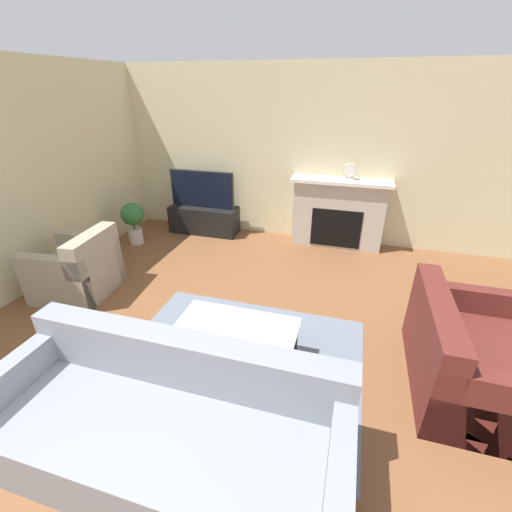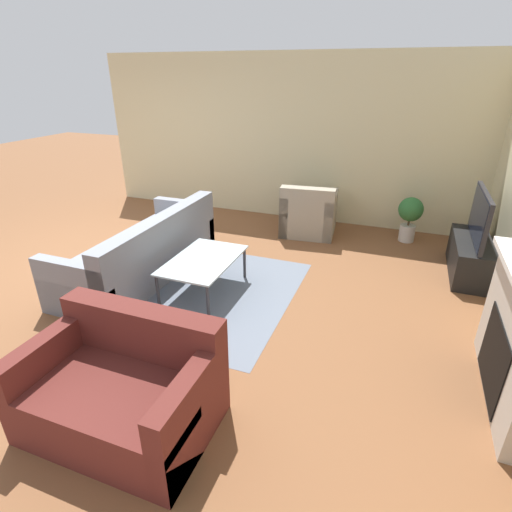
{
  "view_description": "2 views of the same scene",
  "coord_description": "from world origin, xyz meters",
  "px_view_note": "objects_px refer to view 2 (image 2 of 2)",
  "views": [
    {
      "loc": [
        1.03,
        -0.37,
        2.36
      ],
      "look_at": [
        0.13,
        2.72,
        0.75
      ],
      "focal_mm": 24.0,
      "sensor_mm": 36.0,
      "label": 1
    },
    {
      "loc": [
        3.85,
        3.92,
        2.4
      ],
      "look_at": [
        0.41,
        2.62,
        0.7
      ],
      "focal_mm": 28.0,
      "sensor_mm": 36.0,
      "label": 2
    }
  ],
  "objects_px": {
    "couch_sectional": "(144,253)",
    "couch_loveseat": "(124,390)",
    "tv": "(480,217)",
    "potted_plant": "(410,215)",
    "armchair_by_window": "(309,215)",
    "coffee_table": "(203,262)"
  },
  "relations": [
    {
      "from": "couch_sectional",
      "to": "armchair_by_window",
      "type": "height_order",
      "value": "same"
    },
    {
      "from": "couch_sectional",
      "to": "potted_plant",
      "type": "bearing_deg",
      "value": 127.09
    },
    {
      "from": "tv",
      "to": "couch_loveseat",
      "type": "relative_size",
      "value": 0.86
    },
    {
      "from": "couch_sectional",
      "to": "couch_loveseat",
      "type": "distance_m",
      "value": 2.45
    },
    {
      "from": "couch_sectional",
      "to": "coffee_table",
      "type": "relative_size",
      "value": 2.18
    },
    {
      "from": "armchair_by_window",
      "to": "coffee_table",
      "type": "distance_m",
      "value": 2.4
    },
    {
      "from": "tv",
      "to": "couch_loveseat",
      "type": "height_order",
      "value": "tv"
    },
    {
      "from": "couch_loveseat",
      "to": "potted_plant",
      "type": "xyz_separation_m",
      "value": [
        -4.46,
        1.84,
        0.13
      ]
    },
    {
      "from": "potted_plant",
      "to": "coffee_table",
      "type": "bearing_deg",
      "value": -41.17
    },
    {
      "from": "couch_loveseat",
      "to": "armchair_by_window",
      "type": "height_order",
      "value": "same"
    },
    {
      "from": "couch_sectional",
      "to": "couch_loveseat",
      "type": "relative_size",
      "value": 1.81
    },
    {
      "from": "couch_loveseat",
      "to": "armchair_by_window",
      "type": "bearing_deg",
      "value": 85.54
    },
    {
      "from": "tv",
      "to": "armchair_by_window",
      "type": "xyz_separation_m",
      "value": [
        -0.68,
        -2.28,
        -0.48
      ]
    },
    {
      "from": "coffee_table",
      "to": "potted_plant",
      "type": "distance_m",
      "value": 3.34
    },
    {
      "from": "tv",
      "to": "coffee_table",
      "type": "xyz_separation_m",
      "value": [
        1.62,
        -2.97,
        -0.39
      ]
    },
    {
      "from": "couch_sectional",
      "to": "armchair_by_window",
      "type": "distance_m",
      "value": 2.7
    },
    {
      "from": "tv",
      "to": "armchair_by_window",
      "type": "height_order",
      "value": "tv"
    },
    {
      "from": "couch_sectional",
      "to": "armchair_by_window",
      "type": "bearing_deg",
      "value": 143.0
    },
    {
      "from": "tv",
      "to": "potted_plant",
      "type": "distance_m",
      "value": 1.23
    },
    {
      "from": "couch_loveseat",
      "to": "potted_plant",
      "type": "relative_size",
      "value": 1.91
    },
    {
      "from": "armchair_by_window",
      "to": "coffee_table",
      "type": "height_order",
      "value": "armchair_by_window"
    },
    {
      "from": "coffee_table",
      "to": "couch_loveseat",
      "type": "bearing_deg",
      "value": 10.45
    }
  ]
}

